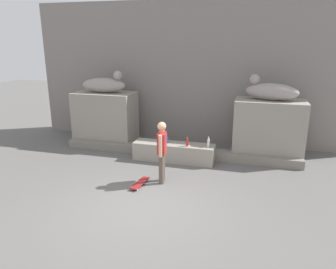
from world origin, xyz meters
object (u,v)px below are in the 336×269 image
(statue_reclining_right, at_px, (271,91))
(skateboard, at_px, (140,183))
(bottle_blue, at_px, (167,139))
(statue_reclining_left, at_px, (105,85))
(bottle_red, at_px, (187,143))
(skater, at_px, (162,150))
(bottle_clear, at_px, (208,143))

(statue_reclining_right, relative_size, skateboard, 2.05)
(bottle_blue, bearing_deg, statue_reclining_left, 157.45)
(statue_reclining_right, bearing_deg, bottle_blue, 29.80)
(skateboard, relative_size, bottle_red, 3.07)
(skater, height_order, bottle_clear, skater)
(skateboard, relative_size, bottle_blue, 2.78)
(skateboard, xyz_separation_m, bottle_red, (0.87, 1.84, 0.61))
(statue_reclining_left, relative_size, skater, 0.97)
(statue_reclining_left, height_order, bottle_clear, statue_reclining_left)
(bottle_red, bearing_deg, statue_reclining_left, 159.65)
(statue_reclining_left, distance_m, skateboard, 4.42)
(skater, relative_size, bottle_red, 6.27)
(bottle_red, bearing_deg, skater, -103.82)
(skateboard, bearing_deg, skater, 131.73)
(statue_reclining_left, distance_m, statue_reclining_right, 5.60)
(statue_reclining_left, bearing_deg, bottle_clear, -18.32)
(statue_reclining_right, distance_m, skater, 4.03)
(bottle_clear, bearing_deg, bottle_blue, 177.52)
(statue_reclining_left, distance_m, bottle_red, 3.79)
(bottle_clear, relative_size, bottle_blue, 1.10)
(skateboard, distance_m, bottle_blue, 2.09)
(bottle_clear, bearing_deg, bottle_red, -172.27)
(skater, bearing_deg, skateboard, -61.26)
(skater, height_order, bottle_red, skater)
(bottle_blue, bearing_deg, bottle_clear, -2.48)
(bottle_clear, bearing_deg, statue_reclining_right, 33.47)
(statue_reclining_left, height_order, skateboard, statue_reclining_left)
(skater, xyz_separation_m, bottle_blue, (-0.33, 1.63, -0.23))
(bottle_red, bearing_deg, bottle_blue, 168.33)
(statue_reclining_right, xyz_separation_m, bottle_red, (-2.34, -1.21, -1.50))
(bottle_clear, bearing_deg, skateboard, -127.86)
(bottle_red, distance_m, bottle_blue, 0.71)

